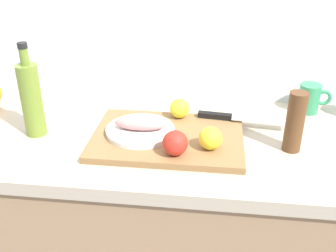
% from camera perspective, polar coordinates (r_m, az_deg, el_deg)
% --- Properties ---
extents(back_wall, '(3.20, 0.05, 2.50)m').
position_cam_1_polar(back_wall, '(1.45, -1.72, 17.44)').
color(back_wall, white).
rests_on(back_wall, ground_plane).
extents(kitchen_counter, '(2.00, 0.60, 0.90)m').
position_cam_1_polar(kitchen_counter, '(1.53, -3.14, -16.05)').
color(kitchen_counter, '#9E7A56').
rests_on(kitchen_counter, ground_plane).
extents(cutting_board, '(0.45, 0.32, 0.02)m').
position_cam_1_polar(cutting_board, '(1.22, 0.00, -1.67)').
color(cutting_board, olive).
rests_on(cutting_board, kitchen_counter).
extents(white_plate, '(0.21, 0.21, 0.01)m').
position_cam_1_polar(white_plate, '(1.22, -4.10, -0.64)').
color(white_plate, white).
rests_on(white_plate, cutting_board).
extents(fish_fillet, '(0.16, 0.07, 0.04)m').
position_cam_1_polar(fish_fillet, '(1.21, -4.14, 0.43)').
color(fish_fillet, tan).
rests_on(fish_fillet, white_plate).
extents(chef_knife, '(0.29, 0.06, 0.02)m').
position_cam_1_polar(chef_knife, '(1.31, 8.95, 1.23)').
color(chef_knife, silver).
rests_on(chef_knife, cutting_board).
extents(lemon_0, '(0.07, 0.07, 0.07)m').
position_cam_1_polar(lemon_0, '(1.13, 6.03, -1.73)').
color(lemon_0, yellow).
rests_on(lemon_0, cutting_board).
extents(lemon_1, '(0.06, 0.06, 0.06)m').
position_cam_1_polar(lemon_1, '(1.31, 1.65, 2.52)').
color(lemon_1, yellow).
rests_on(lemon_1, cutting_board).
extents(tomato_0, '(0.07, 0.07, 0.07)m').
position_cam_1_polar(tomato_0, '(1.10, 1.02, -2.41)').
color(tomato_0, red).
rests_on(tomato_0, cutting_board).
extents(olive_oil_bottle, '(0.06, 0.06, 0.29)m').
position_cam_1_polar(olive_oil_bottle, '(1.28, -18.81, 3.72)').
color(olive_oil_bottle, olive).
rests_on(olive_oil_bottle, kitchen_counter).
extents(coffee_mug_1, '(0.11, 0.07, 0.10)m').
position_cam_1_polar(coffee_mug_1, '(1.47, 19.48, 3.72)').
color(coffee_mug_1, '#338C59').
rests_on(coffee_mug_1, kitchen_counter).
extents(pepper_mill, '(0.05, 0.05, 0.18)m').
position_cam_1_polar(pepper_mill, '(1.19, 17.55, 0.53)').
color(pepper_mill, brown).
rests_on(pepper_mill, kitchen_counter).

